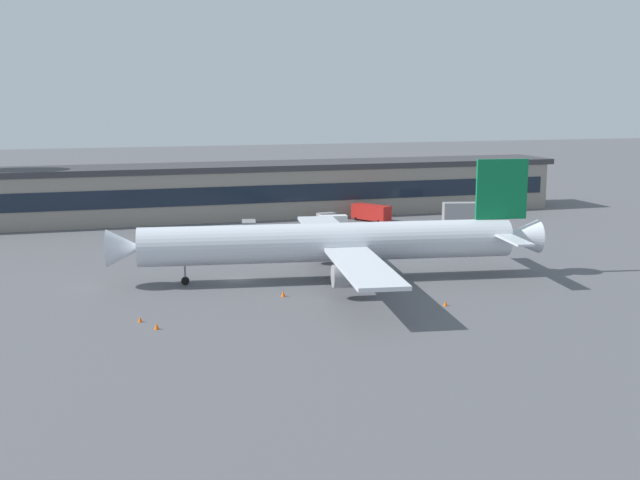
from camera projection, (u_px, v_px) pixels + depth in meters
ground_plane at (238, 280)px, 113.20m from camera, size 600.00×600.00×0.00m
terminal_building at (184, 192)px, 167.74m from camera, size 166.01×15.01×11.26m
airliner at (335, 242)px, 112.61m from camera, size 61.26×52.75×16.70m
catering_truck at (462, 212)px, 163.27m from camera, size 7.61×4.25×4.15m
crew_van at (333, 221)px, 156.66m from camera, size 5.42×2.78×2.55m
baggage_tug at (327, 217)px, 164.80m from camera, size 3.89×2.62×1.85m
pushback_tractor at (249, 224)px, 155.14m from camera, size 3.47×5.21×1.75m
fuel_truck at (370, 212)px, 165.68m from camera, size 6.85×8.60×3.35m
traffic_cone_0 at (283, 294)px, 103.93m from camera, size 0.60×0.60×0.74m
traffic_cone_1 at (445, 303)px, 99.37m from camera, size 0.54×0.54×0.67m
traffic_cone_2 at (157, 326)px, 89.44m from camera, size 0.57×0.57×0.72m
traffic_cone_3 at (140, 319)px, 92.32m from camera, size 0.52×0.52×0.65m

